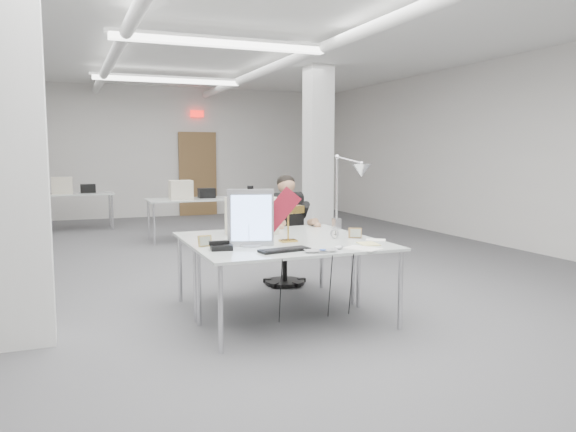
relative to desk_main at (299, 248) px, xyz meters
name	(u,v)px	position (x,y,z in m)	size (l,w,h in m)	color
room_shell	(224,145)	(0.04, 2.63, 0.95)	(10.04, 14.04, 3.24)	#4B4B4E
desk_main	(299,248)	(0.00, 0.00, 0.00)	(1.80, 0.90, 0.03)	silver
desk_second	(266,235)	(0.00, 0.90, 0.00)	(1.80, 0.90, 0.03)	silver
bg_desk_a	(192,199)	(0.20, 5.50, 0.00)	(1.60, 0.80, 0.03)	silver
bg_desk_b	(73,194)	(-1.80, 7.70, 0.00)	(1.60, 0.80, 0.03)	silver
office_chair	(285,241)	(0.50, 1.61, -0.21)	(0.52, 0.52, 1.07)	black
seated_person	(286,212)	(0.50, 1.56, 0.16)	(0.53, 0.66, 0.99)	black
monitor	(251,218)	(-0.39, 0.20, 0.27)	(0.42, 0.04, 0.52)	#ACACB1
pennant	(279,211)	(-0.13, 0.17, 0.33)	(0.45, 0.01, 0.19)	maroon
keyboard	(284,250)	(-0.20, -0.17, 0.02)	(0.46, 0.15, 0.02)	black
laptop	(323,252)	(0.07, -0.37, 0.02)	(0.29, 0.19, 0.02)	silver
mouse	(339,247)	(0.28, -0.25, 0.03)	(0.08, 0.05, 0.03)	silver
bankers_lamp	(288,225)	(0.02, 0.30, 0.18)	(0.29, 0.11, 0.33)	gold
desk_phone	(221,247)	(-0.69, 0.11, 0.04)	(0.19, 0.17, 0.05)	black
picture_frame_left	(205,241)	(-0.79, 0.33, 0.06)	(0.13, 0.01, 0.10)	tan
picture_frame_right	(355,233)	(0.72, 0.27, 0.06)	(0.13, 0.01, 0.10)	olive
desk_clock	(335,234)	(0.52, 0.32, 0.06)	(0.09, 0.09, 0.03)	#A3A2A7
paper_stack_a	(362,248)	(0.49, -0.30, 0.02)	(0.21, 0.30, 0.01)	white
paper_stack_b	(368,244)	(0.66, -0.11, 0.02)	(0.17, 0.23, 0.01)	#D8CE81
paper_stack_c	(376,240)	(0.85, 0.07, 0.02)	(0.19, 0.13, 0.01)	white
beige_monitor	(252,216)	(-0.16, 0.88, 0.21)	(0.41, 0.39, 0.39)	beige
architect_lamp	(347,186)	(0.85, 0.68, 0.51)	(0.26, 0.77, 0.99)	silver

